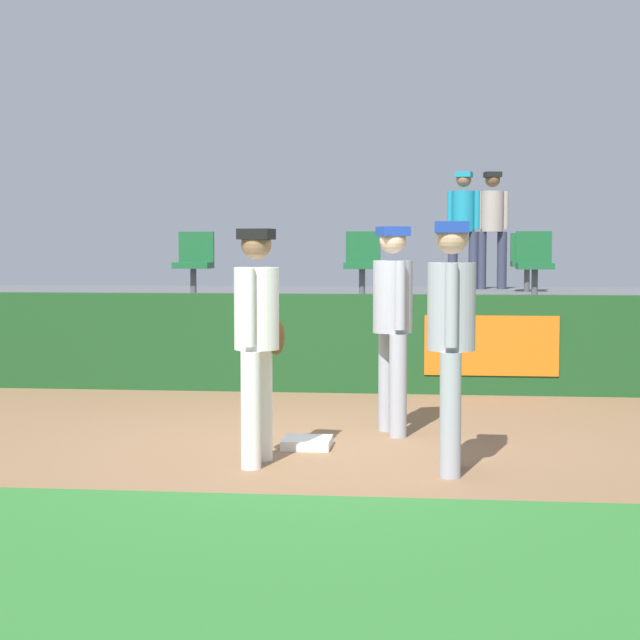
% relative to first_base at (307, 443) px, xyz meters
% --- Properties ---
extents(ground_plane, '(60.00, 60.00, 0.00)m').
position_rel_first_base_xyz_m(ground_plane, '(0.10, -0.07, -0.04)').
color(ground_plane, '#846042').
extents(grass_foreground_strip, '(18.00, 2.80, 0.01)m').
position_rel_first_base_xyz_m(grass_foreground_strip, '(0.10, -3.08, -0.04)').
color(grass_foreground_strip, '#2D722D').
rests_on(grass_foreground_strip, ground_plane).
extents(first_base, '(0.40, 0.40, 0.08)m').
position_rel_first_base_xyz_m(first_base, '(0.00, 0.00, 0.00)').
color(first_base, white).
rests_on(first_base, ground_plane).
extents(player_fielder_home, '(0.39, 0.55, 1.81)m').
position_rel_first_base_xyz_m(player_fielder_home, '(-0.30, -0.70, 1.01)').
color(player_fielder_home, white).
rests_on(player_fielder_home, ground_plane).
extents(player_runner_visitor, '(0.45, 0.49, 1.85)m').
position_rel_first_base_xyz_m(player_runner_visitor, '(0.68, 0.72, 1.03)').
color(player_runner_visitor, '#9EA3AD').
rests_on(player_runner_visitor, ground_plane).
extents(player_coach_visitor, '(0.36, 0.52, 1.86)m').
position_rel_first_base_xyz_m(player_coach_visitor, '(1.17, -0.85, 1.04)').
color(player_coach_visitor, '#9EA3AD').
rests_on(player_coach_visitor, ground_plane).
extents(field_wall, '(18.00, 0.26, 1.13)m').
position_rel_first_base_xyz_m(field_wall, '(0.11, 3.38, 0.53)').
color(field_wall, '#19471E').
rests_on(field_wall, ground_plane).
extents(bleacher_platform, '(18.00, 4.80, 1.04)m').
position_rel_first_base_xyz_m(bleacher_platform, '(0.10, 5.95, 0.48)').
color(bleacher_platform, '#59595E').
rests_on(bleacher_platform, ground_plane).
extents(seat_front_center, '(0.45, 0.44, 0.84)m').
position_rel_first_base_xyz_m(seat_front_center, '(0.13, 4.82, 1.47)').
color(seat_front_center, '#4C4C51').
rests_on(seat_front_center, bleacher_platform).
extents(seat_front_right, '(0.45, 0.44, 0.84)m').
position_rel_first_base_xyz_m(seat_front_right, '(2.31, 4.82, 1.47)').
color(seat_front_right, '#4C4C51').
rests_on(seat_front_right, bleacher_platform).
extents(seat_front_left, '(0.47, 0.44, 0.84)m').
position_rel_first_base_xyz_m(seat_front_left, '(-2.07, 4.82, 1.47)').
color(seat_front_left, '#4C4C51').
rests_on(seat_front_left, bleacher_platform).
extents(seat_back_right, '(0.44, 0.44, 0.84)m').
position_rel_first_base_xyz_m(seat_back_right, '(2.37, 6.62, 1.47)').
color(seat_back_right, '#4C4C51').
rests_on(seat_back_right, bleacher_platform).
extents(spectator_hooded, '(0.49, 0.39, 1.77)m').
position_rel_first_base_xyz_m(spectator_hooded, '(1.92, 7.46, 2.02)').
color(spectator_hooded, '#33384C').
rests_on(spectator_hooded, bleacher_platform).
extents(spectator_capped, '(0.49, 0.39, 1.77)m').
position_rel_first_base_xyz_m(spectator_capped, '(1.49, 7.43, 2.02)').
color(spectator_capped, '#33384C').
rests_on(spectator_capped, bleacher_platform).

